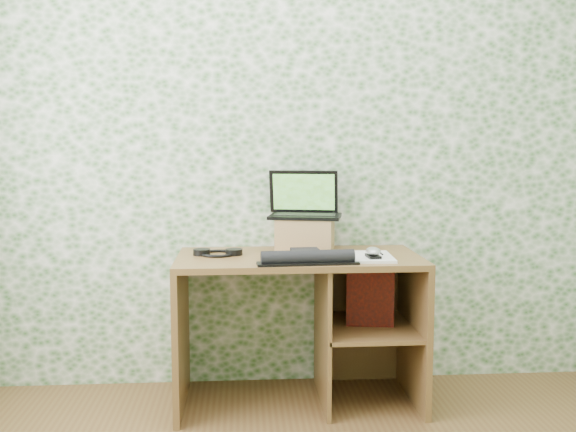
{
  "coord_description": "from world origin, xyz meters",
  "views": [
    {
      "loc": [
        -0.28,
        -1.68,
        1.3
      ],
      "look_at": [
        -0.06,
        1.39,
        0.95
      ],
      "focal_mm": 40.0,
      "sensor_mm": 36.0,
      "label": 1
    }
  ],
  "objects": [
    {
      "name": "mouse",
      "position": [
        0.34,
        1.29,
        0.78
      ],
      "size": [
        0.07,
        0.11,
        0.04
      ],
      "primitive_type": "ellipsoid",
      "rotation": [
        0.0,
        0.0,
        0.04
      ],
      "color": "#B0B0B2",
      "rests_on": "notepad"
    },
    {
      "name": "wall_back",
      "position": [
        0.0,
        1.75,
        1.3
      ],
      "size": [
        3.5,
        0.0,
        3.5
      ],
      "primitive_type": "plane",
      "rotation": [
        1.57,
        0.0,
        0.0
      ],
      "color": "white",
      "rests_on": "ground"
    },
    {
      "name": "headphones",
      "position": [
        -0.4,
        1.49,
        0.76
      ],
      "size": [
        0.25,
        0.18,
        0.03
      ],
      "rotation": [
        0.0,
        0.0,
        -0.05
      ],
      "color": "black",
      "rests_on": "desk"
    },
    {
      "name": "red_box",
      "position": [
        0.36,
        1.44,
        0.53
      ],
      "size": [
        0.25,
        0.11,
        0.28
      ],
      "primitive_type": "cube",
      "rotation": [
        0.0,
        0.0,
        -0.17
      ],
      "color": "maroon",
      "rests_on": "desk"
    },
    {
      "name": "desk",
      "position": [
        0.08,
        1.47,
        0.48
      ],
      "size": [
        1.2,
        0.6,
        0.75
      ],
      "color": "brown",
      "rests_on": "floor"
    },
    {
      "name": "pen",
      "position": [
        0.4,
        1.41,
        0.77
      ],
      "size": [
        0.01,
        0.13,
        0.01
      ],
      "primitive_type": "cylinder",
      "rotation": [
        1.57,
        0.0,
        0.01
      ],
      "color": "black",
      "rests_on": "notepad"
    },
    {
      "name": "laptop",
      "position": [
        0.05,
        1.62,
        0.98
      ],
      "size": [
        0.41,
        0.33,
        0.24
      ],
      "rotation": [
        0.0,
        0.0,
        -0.22
      ],
      "color": "black",
      "rests_on": "riser"
    },
    {
      "name": "notepad",
      "position": [
        0.34,
        1.34,
        0.76
      ],
      "size": [
        0.22,
        0.3,
        0.01
      ],
      "primitive_type": "cube",
      "rotation": [
        0.0,
        0.0,
        -0.05
      ],
      "color": "white",
      "rests_on": "desk"
    },
    {
      "name": "keyboard",
      "position": [
        0.02,
        1.27,
        0.77
      ],
      "size": [
        0.47,
        0.26,
        0.07
      ],
      "rotation": [
        0.0,
        0.0,
        0.06
      ],
      "color": "black",
      "rests_on": "desk"
    },
    {
      "name": "riser",
      "position": [
        0.05,
        1.58,
        0.84
      ],
      "size": [
        0.33,
        0.29,
        0.17
      ],
      "primitive_type": "cube",
      "rotation": [
        0.0,
        0.0,
        -0.22
      ],
      "color": "#956842",
      "rests_on": "desk"
    }
  ]
}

